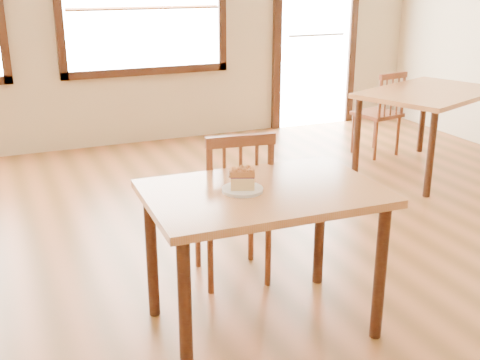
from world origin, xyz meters
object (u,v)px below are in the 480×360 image
object	(u,v)px
cafe_table_main	(263,210)
cafe_chair_second	(380,113)
cafe_table_second	(430,101)
cake_slice	(242,177)
plate	(242,190)
cafe_chair_main	(233,205)

from	to	relation	value
cafe_table_main	cafe_chair_second	xyz separation A→B (m)	(2.37, 2.33, -0.22)
cafe_table_second	cake_slice	world-z (taller)	cake_slice
cafe_table_second	plate	xyz separation A→B (m)	(-2.54, -1.71, 0.10)
cafe_chair_main	cafe_table_main	bearing A→B (deg)	90.59
cake_slice	cafe_chair_second	bearing A→B (deg)	65.29
cafe_table_main	plate	xyz separation A→B (m)	(-0.10, 0.02, 0.11)
cafe_table_main	cafe_chair_main	size ratio (longest dim) A/B	1.23
cafe_table_main	plate	bearing A→B (deg)	171.56
cafe_table_main	cafe_chair_second	distance (m)	3.33
cafe_table_main	cafe_chair_main	distance (m)	0.55
cafe_chair_second	cake_slice	world-z (taller)	cake_slice
plate	cake_slice	distance (m)	0.06
cafe_table_second	cafe_chair_second	size ratio (longest dim) A/B	1.77
cafe_table_main	plate	world-z (taller)	plate
cafe_table_main	cafe_chair_second	bearing A→B (deg)	46.27
cafe_table_main	cake_slice	world-z (taller)	cake_slice
plate	cafe_chair_main	bearing A→B (deg)	72.30
cafe_chair_second	plate	xyz separation A→B (m)	(-2.47, -2.32, 0.33)
plate	cake_slice	xyz separation A→B (m)	(-0.00, 0.00, 0.06)
cake_slice	cafe_chair_main	bearing A→B (deg)	94.33
cafe_table_main	cake_slice	size ratio (longest dim) A/B	8.19
cafe_table_second	cake_slice	distance (m)	3.06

